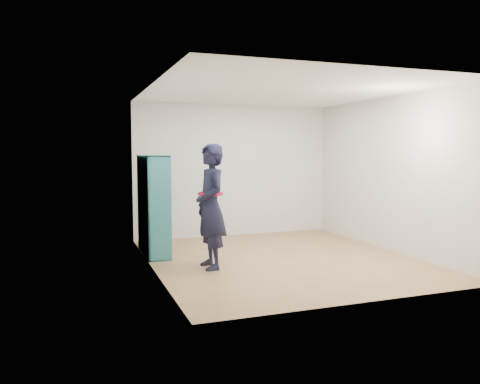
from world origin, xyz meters
name	(u,v)px	position (x,y,z in m)	size (l,w,h in m)	color
floor	(281,259)	(0.00, 0.00, 0.00)	(4.50, 4.50, 0.00)	#956C43
ceiling	(283,91)	(0.00, 0.00, 2.60)	(4.50, 4.50, 0.00)	white
wall_left	(152,179)	(-2.00, 0.00, 1.30)	(0.02, 4.50, 2.60)	silver
wall_right	(389,174)	(2.00, 0.00, 1.30)	(0.02, 4.50, 2.60)	silver
wall_back	(234,171)	(0.00, 2.25, 1.30)	(4.00, 0.02, 2.60)	silver
wall_front	(369,187)	(0.00, -2.25, 1.30)	(4.00, 0.02, 2.60)	silver
bookshelf	(152,207)	(-1.84, 1.06, 0.78)	(0.35, 1.22, 1.62)	teal
person	(211,206)	(-1.20, -0.17, 0.90)	(0.46, 0.68, 1.80)	black
smartphone	(200,198)	(-1.34, -0.10, 1.02)	(0.02, 0.10, 0.14)	silver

